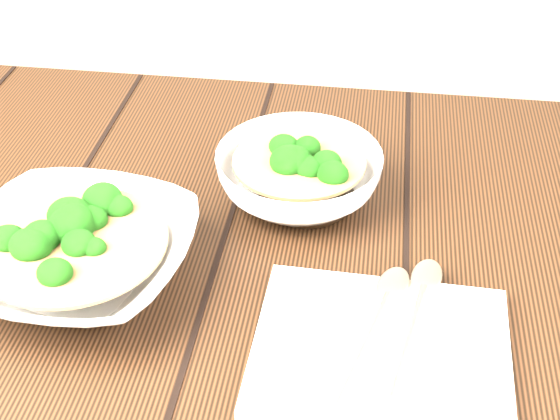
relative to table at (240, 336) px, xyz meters
name	(u,v)px	position (x,y,z in m)	size (l,w,h in m)	color
table	(240,336)	(0.00, 0.00, 0.00)	(1.20, 0.80, 0.75)	#321C0E
soup_bowl_front	(76,255)	(-0.16, -0.05, 0.15)	(0.26, 0.26, 0.07)	silver
soup_bowl_back	(299,174)	(0.05, 0.12, 0.15)	(0.20, 0.20, 0.07)	silver
trivet	(306,195)	(0.06, 0.11, 0.13)	(0.11, 0.11, 0.03)	black
napkin	(381,351)	(0.16, -0.12, 0.13)	(0.23, 0.19, 0.01)	beige
spoon_left	(382,309)	(0.16, -0.07, 0.14)	(0.07, 0.19, 0.01)	#A6A193
spoon_right	(420,301)	(0.19, -0.06, 0.14)	(0.06, 0.19, 0.01)	#A6A193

